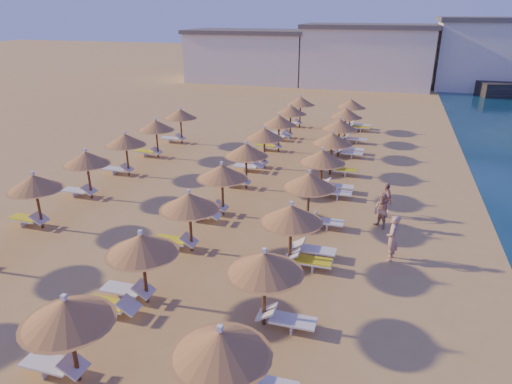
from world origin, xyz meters
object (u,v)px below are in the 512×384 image
(parasol_row_east, at_px, (309,181))
(beachgoer_c, at_px, (386,199))
(beachgoer_a, at_px, (393,238))
(beachgoer_b, at_px, (382,211))
(parasol_row_west, at_px, (222,173))

(parasol_row_east, relative_size, beachgoer_c, 23.22)
(parasol_row_east, relative_size, beachgoer_a, 20.54)
(beachgoer_b, height_order, beachgoer_a, beachgoer_a)
(parasol_row_east, xyz_separation_m, beachgoer_b, (3.11, 0.71, -1.30))
(parasol_row_west, bearing_deg, beachgoer_b, 5.73)
(parasol_row_west, xyz_separation_m, beachgoer_a, (7.57, -2.00, -1.17))
(beachgoer_c, height_order, beachgoer_a, beachgoer_a)
(beachgoer_a, bearing_deg, parasol_row_east, -115.28)
(beachgoer_c, bearing_deg, beachgoer_a, -20.00)
(beachgoer_b, bearing_deg, beachgoer_c, 126.87)
(parasol_row_west, height_order, beachgoer_c, parasol_row_west)
(parasol_row_west, relative_size, beachgoer_a, 20.54)
(parasol_row_east, height_order, parasol_row_west, same)
(beachgoer_c, xyz_separation_m, beachgoer_a, (0.36, -4.06, 0.11))
(beachgoer_b, bearing_deg, parasol_row_west, -132.10)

